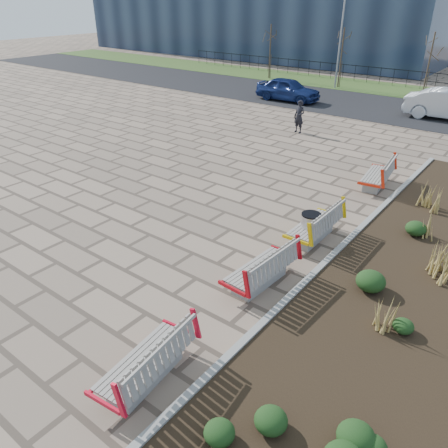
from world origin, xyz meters
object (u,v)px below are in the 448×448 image
Objects in this scene: bench_c at (314,223)px; litter_bin at (310,228)px; car_blue at (288,89)px; bench_d at (376,173)px; bench_b at (260,266)px; pedestrian at (299,117)px; lamp_west at (340,43)px; bench_a at (144,358)px.

litter_bin is (-0.01, -0.19, -0.08)m from bench_c.
bench_c is 17.89m from car_blue.
bench_d is at bearing -138.52° from car_blue.
bench_b is 2.55m from litter_bin.
lamp_west is (-3.44, 11.66, 2.25)m from pedestrian.
litter_bin is at bearing 83.82° from bench_a.
lamp_west is at bearing 117.50° from pedestrian.
lamp_west is at bearing -7.76° from car_blue.
bench_b is at bearing -89.79° from litter_bin.
pedestrian is (-5.56, 4.37, 0.29)m from bench_d.
bench_d is at bearing 93.48° from bench_b.
bench_a is at bearing -97.39° from bench_d.
bench_b is 2.74m from bench_c.
car_blue is at bearing 125.69° from bench_d.
bench_b is 13.14m from pedestrian.
lamp_west reaches higher than bench_a.
pedestrian is at bearing 121.32° from bench_c.
litter_bin is 0.20× the size of car_blue.
bench_c is 2.50× the size of litter_bin.
lamp_west is (-9.00, 27.26, 2.54)m from bench_a.
bench_a and bench_c have the same top height.
bench_b is 2.50× the size of litter_bin.
lamp_west is at bearing 102.00° from bench_a.
bench_b is at bearing -89.90° from bench_c.
pedestrian is at bearing -73.54° from lamp_west.
bench_c is 1.33× the size of pedestrian.
bench_c is 0.21m from litter_bin.
bench_a is 6.44m from bench_c.
bench_c is at bearing -47.74° from pedestrian.
bench_d is at bearing 89.89° from litter_bin.
bench_b is 1.00× the size of bench_c.
car_blue is at bearing 122.18° from litter_bin.
litter_bin is at bearing -149.42° from car_blue.
bench_a is 1.33× the size of pedestrian.
lamp_west reaches higher than pedestrian.
lamp_west is (-9.00, 16.03, 2.54)m from bench_d.
litter_bin is 0.53× the size of pedestrian.
lamp_west reaches higher than bench_b.
car_blue is at bearing -96.16° from lamp_west.
litter_bin is at bearing -92.78° from bench_c.
bench_b is 1.33× the size of pedestrian.
bench_d is 18.56m from lamp_west.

